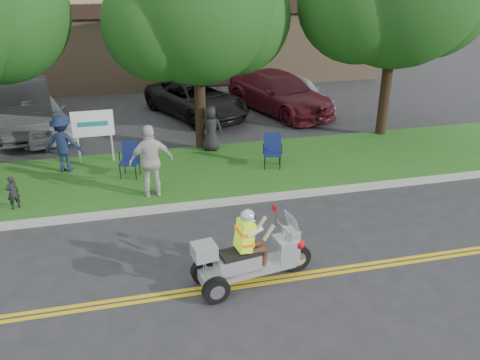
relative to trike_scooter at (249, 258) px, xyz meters
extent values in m
plane|color=#28282B|center=(-0.18, 0.45, -0.59)|extent=(120.00, 120.00, 0.00)
cube|color=gold|center=(-0.18, -0.13, -0.58)|extent=(60.00, 0.10, 0.01)
cube|color=gold|center=(-0.18, 0.03, -0.58)|extent=(60.00, 0.10, 0.01)
cube|color=#A8A89E|center=(-0.18, 3.50, -0.53)|extent=(60.00, 0.25, 0.12)
cube|color=#285216|center=(-0.18, 5.65, -0.53)|extent=(60.00, 4.00, 0.10)
cube|color=#9E7F5B|center=(1.82, 19.45, 1.41)|extent=(18.00, 8.00, 4.00)
cube|color=black|center=(1.82, 15.40, 3.11)|extent=(18.00, 0.30, 0.60)
cylinder|color=#332114|center=(0.32, 7.65, 1.51)|extent=(0.36, 0.36, 4.20)
sphere|color=#1C4313|center=(0.32, 7.65, 4.06)|extent=(4.80, 4.80, 4.80)
sphere|color=#1C4313|center=(1.52, 7.95, 3.61)|extent=(3.60, 3.60, 3.60)
sphere|color=#1C4313|center=(-0.88, 7.45, 3.54)|extent=(3.36, 3.36, 3.36)
cylinder|color=#332114|center=(6.82, 7.45, 1.79)|extent=(0.36, 0.36, 4.76)
sphere|color=#1C4313|center=(5.42, 7.25, 4.09)|extent=(3.92, 3.92, 3.92)
cylinder|color=silver|center=(-3.58, 7.05, -0.04)|extent=(0.06, 0.06, 1.10)
cylinder|color=silver|center=(-2.58, 7.05, -0.04)|extent=(0.06, 0.06, 1.10)
cube|color=white|center=(-3.08, 7.05, 0.76)|extent=(1.25, 0.06, 0.80)
cylinder|color=black|center=(1.10, 0.18, -0.29)|extent=(0.60, 0.23, 0.58)
cylinder|color=black|center=(-0.77, -0.48, -0.31)|extent=(0.56, 0.23, 0.54)
cylinder|color=black|center=(-0.88, 0.21, -0.31)|extent=(0.56, 0.23, 0.54)
cube|color=silver|center=(0.04, 0.01, -0.26)|extent=(1.90, 0.74, 0.18)
cube|color=silver|center=(-0.25, -0.04, -0.05)|extent=(0.94, 0.58, 0.34)
cube|color=black|center=(-0.20, -0.03, 0.15)|extent=(0.83, 0.53, 0.10)
cube|color=silver|center=(0.81, 0.13, 0.00)|extent=(0.51, 0.53, 0.54)
cube|color=silver|center=(0.95, 0.16, 0.56)|extent=(0.26, 0.47, 0.47)
cube|color=silver|center=(-0.92, -0.15, 0.39)|extent=(0.50, 0.47, 0.29)
sphere|color=#B20C0F|center=(1.05, 0.04, 0.17)|extent=(0.21, 0.21, 0.21)
cube|color=#C3FF1A|center=(-0.09, -0.01, 0.54)|extent=(0.39, 0.44, 0.63)
sphere|color=silver|center=(-0.03, 0.00, 0.95)|extent=(0.28, 0.28, 0.28)
cylinder|color=black|center=(-2.40, 5.54, -0.27)|extent=(0.03, 0.03, 0.42)
cylinder|color=black|center=(-1.97, 5.39, -0.27)|extent=(0.03, 0.03, 0.42)
cylinder|color=black|center=(-2.26, 5.94, -0.27)|extent=(0.03, 0.03, 0.42)
cylinder|color=black|center=(-1.83, 5.78, -0.27)|extent=(0.03, 0.03, 0.42)
cube|color=#111C51|center=(-2.12, 5.66, -0.05)|extent=(0.66, 0.63, 0.04)
cube|color=#111C51|center=(-2.04, 5.88, 0.24)|extent=(0.55, 0.32, 0.57)
cylinder|color=black|center=(1.84, 5.23, -0.27)|extent=(0.03, 0.03, 0.42)
cylinder|color=black|center=(2.28, 5.11, -0.27)|extent=(0.03, 0.03, 0.42)
cylinder|color=black|center=(1.95, 5.63, -0.27)|extent=(0.03, 0.03, 0.42)
cylinder|color=black|center=(2.39, 5.51, -0.27)|extent=(0.03, 0.03, 0.42)
cube|color=#101C4E|center=(2.11, 5.37, -0.05)|extent=(0.63, 0.60, 0.04)
cube|color=#101C4E|center=(2.17, 5.59, 0.23)|extent=(0.55, 0.29, 0.57)
imported|color=silver|center=(-1.56, 4.28, 0.51)|extent=(1.19, 0.57, 1.98)
imported|color=#151F3B|center=(-3.96, 6.54, 0.38)|extent=(1.24, 0.91, 1.73)
imported|color=black|center=(0.57, 7.21, 0.26)|extent=(0.84, 0.67, 1.49)
imported|color=black|center=(-5.08, 4.33, -0.04)|extent=(0.39, 0.35, 0.89)
imported|color=#A7AAAE|center=(-5.18, 10.53, 0.18)|extent=(3.31, 4.86, 1.54)
imported|color=#343437|center=(-5.68, 11.07, 0.31)|extent=(2.70, 5.67, 1.79)
imported|color=black|center=(0.74, 11.37, 0.10)|extent=(4.17, 5.47, 1.38)
imported|color=#4D121A|center=(4.17, 11.21, 0.19)|extent=(3.96, 5.79, 1.56)
imported|color=#9B9DA1|center=(4.93, 11.36, 0.12)|extent=(2.49, 4.37, 1.40)
camera|label=1|loc=(-2.16, -8.25, 5.64)|focal=38.00mm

